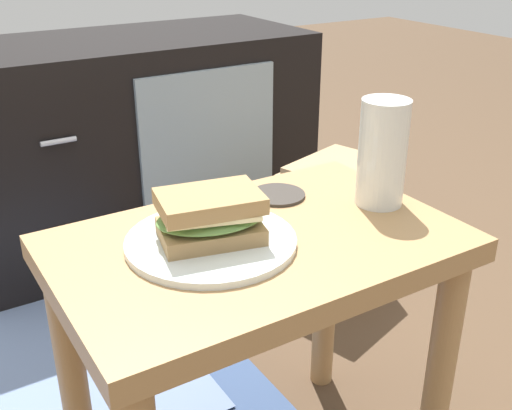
{
  "coord_description": "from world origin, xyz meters",
  "views": [
    {
      "loc": [
        -0.41,
        -0.65,
        0.86
      ],
      "look_at": [
        -0.0,
        0.0,
        0.51
      ],
      "focal_mm": 43.8,
      "sensor_mm": 36.0,
      "label": 1
    }
  ],
  "objects_px": {
    "sandwich_front": "(210,216)",
    "coaster": "(278,195)",
    "tv_cabinet": "(135,142)",
    "paper_bag": "(330,226)",
    "plate": "(211,242)",
    "beer_glass": "(383,154)"
  },
  "relations": [
    {
      "from": "beer_glass",
      "to": "coaster",
      "type": "bearing_deg",
      "value": 139.0
    },
    {
      "from": "plate",
      "to": "coaster",
      "type": "distance_m",
      "value": 0.19
    },
    {
      "from": "tv_cabinet",
      "to": "beer_glass",
      "type": "height_order",
      "value": "beer_glass"
    },
    {
      "from": "beer_glass",
      "to": "paper_bag",
      "type": "height_order",
      "value": "beer_glass"
    },
    {
      "from": "beer_glass",
      "to": "sandwich_front",
      "type": "bearing_deg",
      "value": 176.87
    },
    {
      "from": "sandwich_front",
      "to": "beer_glass",
      "type": "height_order",
      "value": "beer_glass"
    },
    {
      "from": "beer_glass",
      "to": "tv_cabinet",
      "type": "bearing_deg",
      "value": 92.17
    },
    {
      "from": "tv_cabinet",
      "to": "paper_bag",
      "type": "height_order",
      "value": "tv_cabinet"
    },
    {
      "from": "paper_bag",
      "to": "beer_glass",
      "type": "bearing_deg",
      "value": -121.27
    },
    {
      "from": "coaster",
      "to": "paper_bag",
      "type": "xyz_separation_m",
      "value": [
        0.38,
        0.33,
        -0.3
      ]
    },
    {
      "from": "tv_cabinet",
      "to": "plate",
      "type": "height_order",
      "value": "tv_cabinet"
    },
    {
      "from": "sandwich_front",
      "to": "paper_bag",
      "type": "xyz_separation_m",
      "value": [
        0.55,
        0.42,
        -0.34
      ]
    },
    {
      "from": "sandwich_front",
      "to": "coaster",
      "type": "height_order",
      "value": "sandwich_front"
    },
    {
      "from": "tv_cabinet",
      "to": "beer_glass",
      "type": "bearing_deg",
      "value": -87.83
    },
    {
      "from": "plate",
      "to": "paper_bag",
      "type": "distance_m",
      "value": 0.75
    },
    {
      "from": "beer_glass",
      "to": "coaster",
      "type": "distance_m",
      "value": 0.18
    },
    {
      "from": "sandwich_front",
      "to": "coaster",
      "type": "bearing_deg",
      "value": 27.8
    },
    {
      "from": "sandwich_front",
      "to": "beer_glass",
      "type": "relative_size",
      "value": 1.0
    },
    {
      "from": "beer_glass",
      "to": "paper_bag",
      "type": "relative_size",
      "value": 0.49
    },
    {
      "from": "sandwich_front",
      "to": "beer_glass",
      "type": "xyz_separation_m",
      "value": [
        0.29,
        -0.02,
        0.04
      ]
    },
    {
      "from": "tv_cabinet",
      "to": "paper_bag",
      "type": "xyz_separation_m",
      "value": [
        0.3,
        -0.52,
        -0.12
      ]
    },
    {
      "from": "plate",
      "to": "paper_bag",
      "type": "relative_size",
      "value": 0.69
    }
  ]
}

